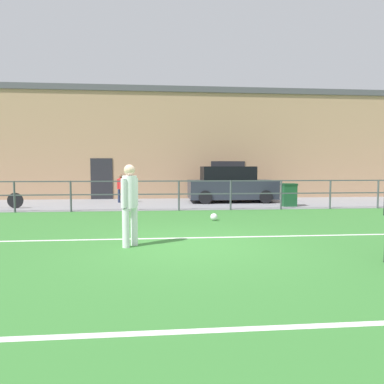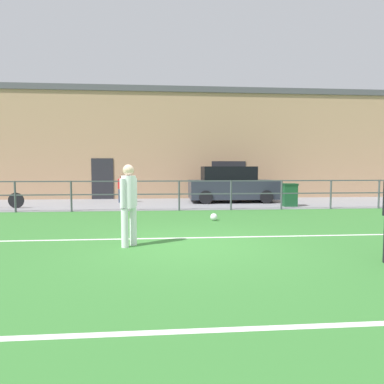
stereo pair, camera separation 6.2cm
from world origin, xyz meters
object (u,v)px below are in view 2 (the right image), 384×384
(spectator_child, at_px, (122,187))
(soccer_ball_match, at_px, (214,217))
(trash_bin_0, at_px, (289,195))
(parked_car_red, at_px, (231,185))
(player_striker, at_px, (129,200))

(spectator_child, bearing_deg, soccer_ball_match, 124.98)
(soccer_ball_match, bearing_deg, trash_bin_0, 43.38)
(spectator_child, relative_size, trash_bin_0, 1.37)
(parked_car_red, bearing_deg, trash_bin_0, -45.04)
(player_striker, bearing_deg, trash_bin_0, 176.87)
(soccer_ball_match, bearing_deg, player_striker, -124.22)
(spectator_child, bearing_deg, parked_car_red, -177.54)
(soccer_ball_match, height_order, parked_car_red, parked_car_red)
(player_striker, distance_m, trash_bin_0, 9.15)
(parked_car_red, bearing_deg, player_striker, -113.84)
(soccer_ball_match, distance_m, parked_car_red, 5.85)
(soccer_ball_match, distance_m, trash_bin_0, 5.12)
(parked_car_red, xyz_separation_m, trash_bin_0, (2.06, -2.06, -0.30))
(player_striker, distance_m, parked_car_red, 9.78)
(player_striker, xyz_separation_m, soccer_ball_match, (2.30, 3.38, -0.86))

